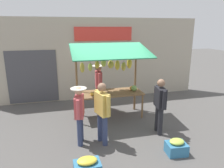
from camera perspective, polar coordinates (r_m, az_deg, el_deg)
The scene contains 9 objects.
ground_plane at distance 7.40m, azimuth -0.59°, elevation -8.79°, with size 40.00×40.00×0.00m, color #514F4C.
street_backdrop at distance 8.99m, azimuth -4.32°, elevation 6.78°, with size 9.00×0.30×3.40m.
market_stall at distance 6.98m, azimuth -0.34°, elevation 3.23°, with size 2.50×1.46×2.50m.
vendor_with_sunhat at distance 7.70m, azimuth -3.68°, elevation 0.24°, with size 0.44×0.72×1.72m.
shopper_in_grey_tee at distance 6.12m, azimuth 12.94°, elevation -4.96°, with size 0.29×0.69×1.63m.
shopper_with_shopping_bag at distance 5.50m, azimuth -8.87°, elevation -7.32°, with size 0.41×0.67×1.57m.
shopper_with_ponytail at distance 5.44m, azimuth -2.70°, elevation -6.85°, with size 0.35×0.68×1.66m.
produce_crate_near at distance 5.55m, azimuth 17.16°, elevation -16.15°, with size 0.51×0.43×0.39m.
produce_crate_side at distance 4.68m, azimuth -6.73°, elevation -21.78°, with size 0.56×0.41×0.43m.
Camera 1 is at (1.62, 6.56, 3.00)m, focal length 33.50 mm.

